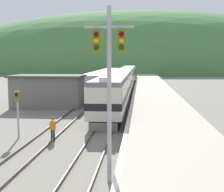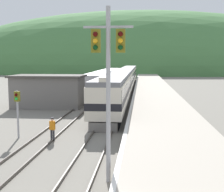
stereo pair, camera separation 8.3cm
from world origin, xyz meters
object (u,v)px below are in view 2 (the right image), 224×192
(carriage_second, at_px, (125,80))
(signal_mast_main, at_px, (108,69))
(track_worker, at_px, (52,128))
(signal_post_siding, at_px, (17,104))
(carriage_third, at_px, (130,74))
(siding_train, at_px, (105,80))
(express_train_lead_car, at_px, (114,93))

(carriage_second, height_order, signal_mast_main, signal_mast_main)
(signal_mast_main, bearing_deg, track_worker, 124.06)
(signal_post_siding, bearing_deg, carriage_second, 79.98)
(carriage_second, distance_m, signal_mast_main, 40.51)
(carriage_second, relative_size, carriage_third, 1.00)
(siding_train, relative_size, track_worker, 22.09)
(carriage_third, relative_size, siding_train, 0.60)
(express_train_lead_car, height_order, signal_post_siding, express_train_lead_car)
(signal_post_siding, height_order, track_worker, signal_post_siding)
(signal_post_siding, bearing_deg, track_worker, -10.56)
(express_train_lead_car, xyz_separation_m, signal_mast_main, (1.45, -18.87, 3.09))
(carriage_third, height_order, signal_post_siding, carriage_third)
(track_worker, bearing_deg, carriage_second, 84.59)
(carriage_third, height_order, siding_train, carriage_third)
(carriage_third, distance_m, signal_post_siding, 55.91)
(siding_train, distance_m, signal_post_siding, 37.17)
(carriage_second, bearing_deg, track_worker, -95.41)
(signal_mast_main, relative_size, track_worker, 4.83)
(express_train_lead_car, height_order, siding_train, express_train_lead_car)
(carriage_second, xyz_separation_m, siding_train, (-3.88, 4.09, -0.30))
(siding_train, distance_m, track_worker, 37.63)
(express_train_lead_car, bearing_deg, signal_post_siding, -116.84)
(signal_mast_main, bearing_deg, carriage_third, 91.32)
(track_worker, bearing_deg, express_train_lead_car, 75.21)
(signal_post_siding, xyz_separation_m, track_worker, (2.66, -0.50, -1.55))
(track_worker, bearing_deg, carriage_third, 86.76)
(carriage_second, xyz_separation_m, carriage_third, (0.00, 22.58, 0.00))
(express_train_lead_car, distance_m, track_worker, 12.49)
(carriage_second, bearing_deg, signal_post_siding, -100.02)
(carriage_third, distance_m, siding_train, 18.90)
(siding_train, xyz_separation_m, signal_post_siding, (-1.95, -37.12, 0.65))
(siding_train, xyz_separation_m, track_worker, (0.70, -37.61, -0.90))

